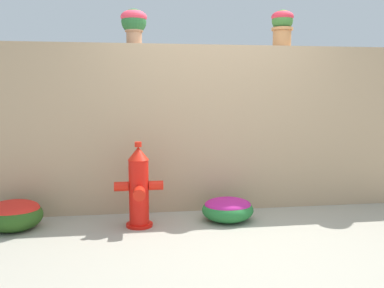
% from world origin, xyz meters
% --- Properties ---
extents(ground_plane, '(24.00, 24.00, 0.00)m').
position_xyz_m(ground_plane, '(0.00, 0.00, 0.00)').
color(ground_plane, '#9C9787').
extents(stone_wall, '(5.65, 0.28, 1.88)m').
position_xyz_m(stone_wall, '(0.00, 1.30, 0.94)').
color(stone_wall, tan).
rests_on(stone_wall, ground).
extents(potted_plant_1, '(0.29, 0.29, 0.39)m').
position_xyz_m(potted_plant_1, '(-0.87, 1.31, 2.12)').
color(potted_plant_1, '#B07B5A').
rests_on(potted_plant_1, stone_wall).
extents(potted_plant_2, '(0.26, 0.26, 0.43)m').
position_xyz_m(potted_plant_2, '(0.84, 1.32, 2.14)').
color(potted_plant_2, '#C07E4A').
rests_on(potted_plant_2, stone_wall).
extents(fire_hydrant, '(0.49, 0.40, 0.87)m').
position_xyz_m(fire_hydrant, '(-0.86, 0.69, 0.39)').
color(fire_hydrant, red).
rests_on(fire_hydrant, ground).
extents(flower_bush_left, '(0.56, 0.51, 0.31)m').
position_xyz_m(flower_bush_left, '(-2.09, 0.78, 0.16)').
color(flower_bush_left, '#2B521B').
rests_on(flower_bush_left, ground).
extents(flower_bush_right, '(0.55, 0.50, 0.25)m').
position_xyz_m(flower_bush_right, '(0.08, 0.76, 0.13)').
color(flower_bush_right, '#256F32').
rests_on(flower_bush_right, ground).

